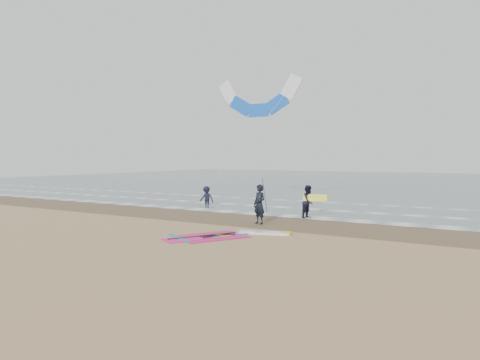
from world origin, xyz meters
The scene contains 11 objects.
ground centered at (0.00, 0.00, 0.00)m, with size 120.00×120.00×0.00m, color tan.
sea_water centered at (0.00, 48.00, 0.01)m, with size 120.00×80.00×0.02m, color #47605E.
wet_sand_band centered at (0.00, 6.00, 0.00)m, with size 120.00×5.00×0.01m, color brown.
foam_waterline centered at (0.00, 10.44, 0.03)m, with size 120.00×9.15×0.02m.
windsurf_rig centered at (0.23, 1.15, 0.03)m, with size 4.72×4.47×0.11m.
person_standing centered at (-0.10, 4.85, 1.01)m, with size 0.73×0.48×2.01m, color black.
person_walking centered at (1.32, 8.03, 0.92)m, with size 0.90×0.70×1.84m, color black.
person_wading centered at (-7.44, 10.86, 0.84)m, with size 1.08×0.62×1.68m, color black.
held_pole centered at (0.20, 4.85, 1.47)m, with size 0.17×0.86×1.82m.
carried_kiteboard centered at (1.72, 7.93, 1.17)m, with size 1.30×0.51×0.39m.
surf_kite centered at (-4.58, 13.34, 7.53)m, with size 6.76×2.58×8.11m.
Camera 1 is at (9.78, -14.28, 3.37)m, focal length 32.00 mm.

